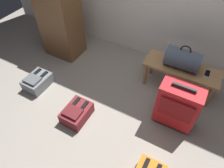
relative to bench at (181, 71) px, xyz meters
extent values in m
plane|color=gray|center=(-0.54, -1.01, -0.34)|extent=(6.60, 6.60, 0.00)
cube|color=#A87A4C|center=(0.00, 0.00, 0.04)|extent=(1.00, 0.36, 0.04)
cylinder|color=#A87A4C|center=(-0.44, -0.13, -0.16)|extent=(0.05, 0.05, 0.36)
cylinder|color=#A87A4C|center=(0.44, -0.13, -0.16)|extent=(0.05, 0.05, 0.36)
cylinder|color=#A87A4C|center=(-0.44, 0.13, -0.16)|extent=(0.05, 0.05, 0.36)
cylinder|color=#A87A4C|center=(0.44, 0.13, -0.16)|extent=(0.05, 0.05, 0.36)
cylinder|color=#475160|center=(-0.02, 0.00, 0.19)|extent=(0.44, 0.26, 0.26)
torus|color=black|center=(-0.02, 0.00, 0.33)|extent=(0.14, 0.02, 0.14)
cube|color=silver|center=(0.31, 0.04, 0.07)|extent=(0.07, 0.14, 0.01)
cube|color=black|center=(0.31, 0.04, 0.07)|extent=(0.06, 0.13, 0.00)
cube|color=red|center=(0.12, -0.59, 0.00)|extent=(0.47, 0.24, 0.57)
cube|color=maroon|center=(0.12, -0.72, 0.07)|extent=(0.37, 0.02, 0.26)
cube|color=#262628|center=(0.12, -0.59, 0.30)|extent=(0.26, 0.03, 0.04)
cylinder|color=black|center=(-0.04, -0.51, -0.31)|extent=(0.02, 0.05, 0.05)
cylinder|color=black|center=(0.29, -0.51, -0.31)|extent=(0.02, 0.05, 0.05)
cube|color=slate|center=(-1.78, -0.93, -0.25)|extent=(0.28, 0.38, 0.17)
cube|color=#515559|center=(-1.78, -1.00, -0.15)|extent=(0.21, 0.17, 0.04)
cube|color=black|center=(-1.84, -0.87, -0.16)|extent=(0.04, 0.19, 0.02)
cube|color=black|center=(-1.71, -0.87, -0.16)|extent=(0.04, 0.19, 0.02)
cube|color=black|center=(0.06, -1.36, -0.16)|extent=(0.04, 0.19, 0.02)
cube|color=maroon|center=(-0.96, -1.11, -0.25)|extent=(0.28, 0.38, 0.17)
cube|color=#55181C|center=(-0.96, -1.18, -0.15)|extent=(0.21, 0.17, 0.04)
cube|color=black|center=(-1.02, -1.04, -0.16)|extent=(0.04, 0.19, 0.02)
cube|color=black|center=(-0.89, -1.04, -0.16)|extent=(0.04, 0.19, 0.02)
cube|color=brown|center=(-1.93, -0.07, 0.21)|extent=(0.56, 0.44, 1.10)
camera|label=1|loc=(0.15, -2.19, 1.86)|focal=32.42mm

